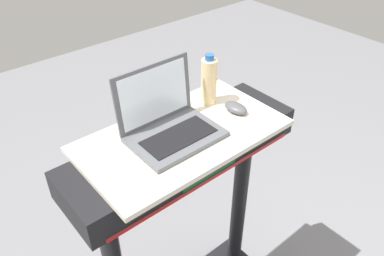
# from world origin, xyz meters

# --- Properties ---
(desk_board) EXTENTS (0.73, 0.40, 0.02)m
(desk_board) POSITION_xyz_m (0.00, 0.70, 1.14)
(desk_board) COLOR beige
(desk_board) RESTS_ON treadmill_base
(laptop) EXTENTS (0.31, 0.24, 0.23)m
(laptop) POSITION_xyz_m (-0.04, 0.73, 1.19)
(laptop) COLOR #515459
(laptop) RESTS_ON desk_board
(computer_mouse) EXTENTS (0.07, 0.10, 0.03)m
(computer_mouse) POSITION_xyz_m (0.24, 0.68, 1.16)
(computer_mouse) COLOR #4C4C51
(computer_mouse) RESTS_ON desk_board
(water_bottle) EXTENTS (0.06, 0.06, 0.20)m
(water_bottle) POSITION_xyz_m (0.21, 0.80, 1.24)
(water_bottle) COLOR beige
(water_bottle) RESTS_ON desk_board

